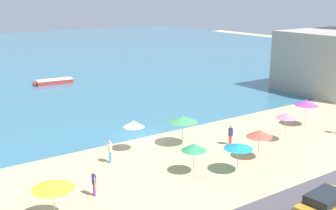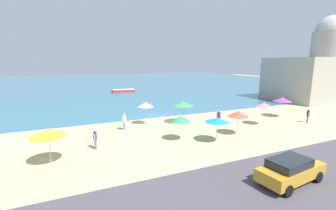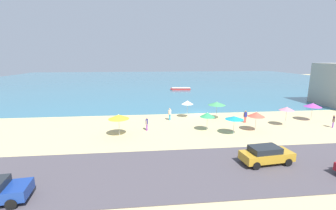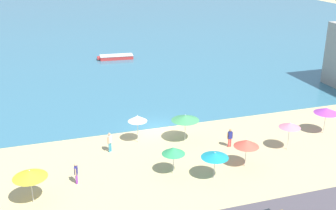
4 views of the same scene
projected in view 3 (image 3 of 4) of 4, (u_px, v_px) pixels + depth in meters
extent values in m
plane|color=tan|center=(199.00, 113.00, 35.46)|extent=(160.00, 160.00, 0.00)
cube|color=teal|center=(166.00, 80.00, 88.99)|extent=(150.00, 110.00, 0.05)
cube|color=#4B454C|center=(252.00, 167.00, 17.94)|extent=(80.00, 8.00, 0.06)
cylinder|color=#B2B2B7|center=(216.00, 112.00, 32.05)|extent=(0.05, 0.05, 2.08)
cone|color=#42995A|center=(217.00, 104.00, 31.80)|extent=(2.47, 2.47, 0.46)
sphere|color=silver|center=(217.00, 102.00, 31.75)|extent=(0.08, 0.08, 0.08)
cylinder|color=#B2B2B7|center=(286.00, 118.00, 28.74)|extent=(0.05, 0.05, 2.11)
cone|color=pink|center=(287.00, 109.00, 28.49)|extent=(1.83, 1.83, 0.42)
sphere|color=silver|center=(287.00, 107.00, 28.44)|extent=(0.08, 0.08, 0.08)
cylinder|color=#B2B2B7|center=(312.00, 114.00, 31.11)|extent=(0.05, 0.05, 2.05)
cone|color=purple|center=(313.00, 105.00, 30.85)|extent=(2.23, 2.23, 0.50)
sphere|color=silver|center=(313.00, 103.00, 30.80)|extent=(0.08, 0.08, 0.08)
cylinder|color=#B2B2B7|center=(207.00, 124.00, 26.85)|extent=(0.05, 0.05, 1.77)
cone|color=#319A5B|center=(207.00, 115.00, 26.63)|extent=(1.78, 1.78, 0.52)
sphere|color=silver|center=(208.00, 112.00, 26.57)|extent=(0.08, 0.08, 0.08)
cylinder|color=#B2B2B7|center=(119.00, 127.00, 25.09)|extent=(0.05, 0.05, 2.01)
cone|color=yellow|center=(119.00, 117.00, 24.85)|extent=(2.31, 2.31, 0.48)
sphere|color=silver|center=(119.00, 114.00, 24.79)|extent=(0.08, 0.08, 0.08)
cylinder|color=#B2B2B7|center=(256.00, 124.00, 26.80)|extent=(0.05, 0.05, 1.82)
cone|color=#E2513E|center=(256.00, 114.00, 26.57)|extent=(1.98, 1.98, 0.54)
sphere|color=silver|center=(257.00, 112.00, 26.50)|extent=(0.08, 0.08, 0.08)
cylinder|color=#B2B2B7|center=(187.00, 111.00, 32.69)|extent=(0.05, 0.05, 2.08)
cone|color=white|center=(187.00, 102.00, 32.44)|extent=(1.70, 1.70, 0.49)
sphere|color=silver|center=(187.00, 101.00, 32.38)|extent=(0.08, 0.08, 0.08)
cylinder|color=#B2B2B7|center=(234.00, 127.00, 25.56)|extent=(0.05, 0.05, 1.83)
cone|color=teal|center=(234.00, 118.00, 25.35)|extent=(2.06, 2.06, 0.35)
sphere|color=silver|center=(234.00, 116.00, 25.31)|extent=(0.08, 0.08, 0.08)
cylinder|color=#DF4844|center=(244.00, 120.00, 30.32)|extent=(0.14, 0.14, 0.80)
cylinder|color=#DF4844|center=(246.00, 120.00, 30.35)|extent=(0.14, 0.14, 0.80)
cube|color=navy|center=(245.00, 115.00, 30.19)|extent=(0.37, 0.24, 0.63)
sphere|color=#A2724A|center=(246.00, 111.00, 30.10)|extent=(0.22, 0.22, 0.22)
cylinder|color=#A2724A|center=(244.00, 115.00, 30.16)|extent=(0.09, 0.09, 0.57)
cylinder|color=#A2724A|center=(247.00, 115.00, 30.24)|extent=(0.09, 0.09, 0.57)
cylinder|color=purple|center=(333.00, 124.00, 28.25)|extent=(0.14, 0.14, 0.76)
cylinder|color=purple|center=(333.00, 125.00, 28.11)|extent=(0.14, 0.14, 0.76)
cube|color=#27142F|center=(334.00, 119.00, 28.04)|extent=(0.40, 0.42, 0.60)
sphere|color=#9E7255|center=(334.00, 116.00, 27.95)|extent=(0.22, 0.22, 0.22)
cylinder|color=#9E7255|center=(334.00, 119.00, 28.24)|extent=(0.09, 0.09, 0.54)
cylinder|color=#9E7255|center=(334.00, 120.00, 27.86)|extent=(0.09, 0.09, 0.54)
cylinder|color=purple|center=(147.00, 127.00, 27.14)|extent=(0.14, 0.14, 0.78)
cylinder|color=purple|center=(147.00, 128.00, 26.97)|extent=(0.14, 0.14, 0.78)
cube|color=navy|center=(147.00, 122.00, 26.91)|extent=(0.30, 0.40, 0.62)
sphere|color=tan|center=(147.00, 118.00, 26.82)|extent=(0.22, 0.22, 0.22)
cylinder|color=tan|center=(147.00, 122.00, 27.15)|extent=(0.09, 0.09, 0.56)
cylinder|color=tan|center=(146.00, 123.00, 26.69)|extent=(0.09, 0.09, 0.56)
cylinder|color=teal|center=(169.00, 117.00, 31.44)|extent=(0.14, 0.14, 0.84)
cylinder|color=teal|center=(170.00, 117.00, 31.57)|extent=(0.14, 0.14, 0.84)
cube|color=beige|center=(170.00, 112.00, 31.36)|extent=(0.42, 0.40, 0.66)
sphere|color=tan|center=(170.00, 109.00, 31.26)|extent=(0.22, 0.22, 0.22)
cylinder|color=tan|center=(169.00, 113.00, 31.19)|extent=(0.09, 0.09, 0.60)
cylinder|color=tan|center=(171.00, 112.00, 31.54)|extent=(0.09, 0.09, 0.60)
cube|color=#BB8A23|center=(267.00, 156.00, 18.39)|extent=(4.36, 2.12, 0.69)
cube|color=#1E2328|center=(265.00, 149.00, 18.23)|extent=(2.50, 1.72, 0.47)
cylinder|color=black|center=(275.00, 154.00, 19.51)|extent=(0.66, 0.29, 0.64)
cylinder|color=black|center=(288.00, 162.00, 18.01)|extent=(0.66, 0.29, 0.64)
cylinder|color=black|center=(245.00, 157.00, 18.92)|extent=(0.66, 0.29, 0.64)
cylinder|color=black|center=(256.00, 166.00, 17.42)|extent=(0.66, 0.29, 0.64)
cylinder|color=black|center=(23.00, 188.00, 14.43)|extent=(0.66, 0.29, 0.64)
cylinder|color=black|center=(11.00, 204.00, 12.86)|extent=(0.66, 0.29, 0.64)
cube|color=#B92F2D|center=(181.00, 89.00, 61.24)|extent=(5.09, 2.16, 0.52)
cube|color=#B92F2D|center=(171.00, 89.00, 61.19)|extent=(0.53, 1.00, 0.31)
cube|color=silver|center=(181.00, 88.00, 61.17)|extent=(5.09, 2.24, 0.08)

